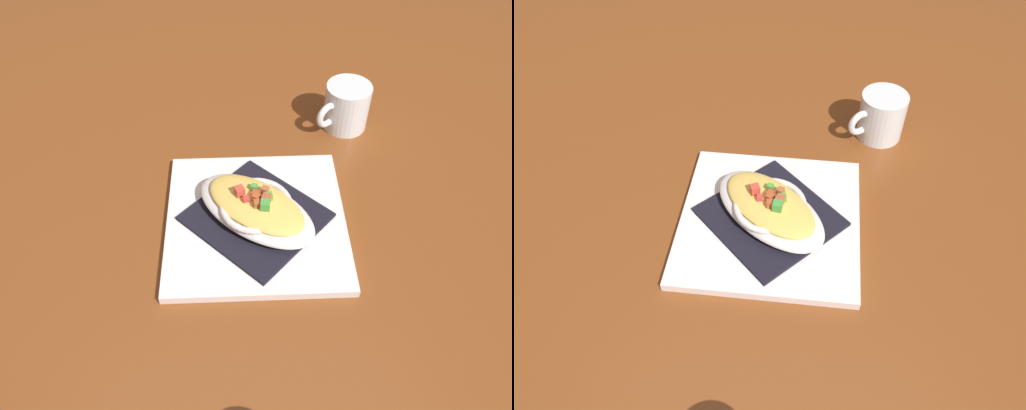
% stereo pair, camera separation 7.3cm
% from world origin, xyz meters
% --- Properties ---
extents(ground_plane, '(2.60, 2.60, 0.00)m').
position_xyz_m(ground_plane, '(0.00, 0.00, 0.00)').
color(ground_plane, brown).
extents(square_plate, '(0.30, 0.30, 0.01)m').
position_xyz_m(square_plate, '(0.00, 0.00, 0.01)').
color(square_plate, white).
rests_on(square_plate, ground_plane).
extents(folded_napkin, '(0.25, 0.25, 0.01)m').
position_xyz_m(folded_napkin, '(0.00, 0.00, 0.02)').
color(folded_napkin, black).
rests_on(folded_napkin, square_plate).
extents(gratin_dish, '(0.22, 0.22, 0.05)m').
position_xyz_m(gratin_dish, '(0.00, 0.00, 0.04)').
color(gratin_dish, silver).
rests_on(gratin_dish, folded_napkin).
extents(coffee_mug, '(0.08, 0.11, 0.09)m').
position_xyz_m(coffee_mug, '(-0.22, 0.20, 0.04)').
color(coffee_mug, white).
rests_on(coffee_mug, ground_plane).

